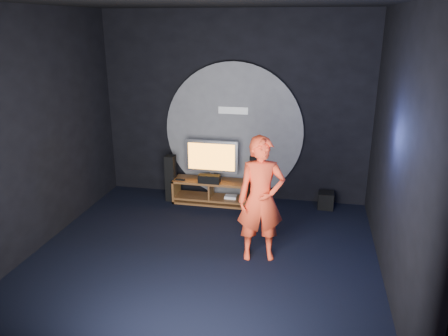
% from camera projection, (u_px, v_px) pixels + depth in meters
% --- Properties ---
extents(floor, '(5.00, 5.00, 0.00)m').
position_uv_depth(floor, '(202.00, 258.00, 6.34)').
color(floor, black).
rests_on(floor, ground).
extents(back_wall, '(5.00, 0.04, 3.50)m').
position_uv_depth(back_wall, '(234.00, 108.00, 8.10)').
color(back_wall, black).
rests_on(back_wall, ground).
extents(front_wall, '(5.00, 0.04, 3.50)m').
position_uv_depth(front_wall, '(120.00, 223.00, 3.46)').
color(front_wall, black).
rests_on(front_wall, ground).
extents(left_wall, '(0.04, 5.00, 3.50)m').
position_uv_depth(left_wall, '(32.00, 133.00, 6.26)').
color(left_wall, black).
rests_on(left_wall, ground).
extents(right_wall, '(0.04, 5.00, 3.50)m').
position_uv_depth(right_wall, '(399.00, 153.00, 5.30)').
color(right_wall, black).
rests_on(right_wall, ground).
extents(ceiling, '(5.00, 5.00, 0.01)m').
position_uv_depth(ceiling, '(198.00, 1.00, 5.22)').
color(ceiling, black).
rests_on(ceiling, back_wall).
extents(wall_disc_panel, '(2.60, 0.11, 2.60)m').
position_uv_depth(wall_disc_panel, '(234.00, 132.00, 8.19)').
color(wall_disc_panel, '#515156').
rests_on(wall_disc_panel, ground).
extents(media_console, '(1.41, 0.45, 0.45)m').
position_uv_depth(media_console, '(211.00, 193.00, 8.25)').
color(media_console, brown).
rests_on(media_console, ground).
extents(tv, '(0.99, 0.22, 0.75)m').
position_uv_depth(tv, '(212.00, 158.00, 8.10)').
color(tv, '#A8A8AF').
rests_on(tv, media_console).
extents(center_speaker, '(0.40, 0.15, 0.15)m').
position_uv_depth(center_speaker, '(209.00, 179.00, 8.01)').
color(center_speaker, black).
rests_on(center_speaker, media_console).
extents(remote, '(0.18, 0.05, 0.02)m').
position_uv_depth(remote, '(180.00, 180.00, 8.16)').
color(remote, black).
rests_on(remote, media_console).
extents(tower_speaker_left, '(0.18, 0.20, 0.89)m').
position_uv_depth(tower_speaker_left, '(171.00, 178.00, 8.29)').
color(tower_speaker_left, black).
rests_on(tower_speaker_left, ground).
extents(tower_speaker_right, '(0.18, 0.20, 0.89)m').
position_uv_depth(tower_speaker_right, '(255.00, 178.00, 8.30)').
color(tower_speaker_right, black).
rests_on(tower_speaker_right, ground).
extents(subwoofer, '(0.28, 0.28, 0.31)m').
position_uv_depth(subwoofer, '(326.00, 200.00, 8.01)').
color(subwoofer, black).
rests_on(subwoofer, ground).
extents(player, '(0.74, 0.58, 1.81)m').
position_uv_depth(player, '(261.00, 199.00, 6.10)').
color(player, '#F14020').
rests_on(player, ground).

